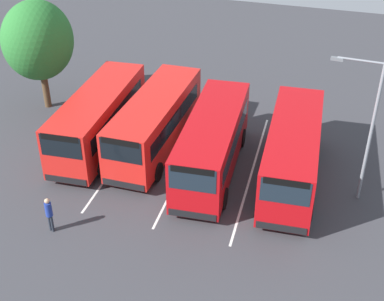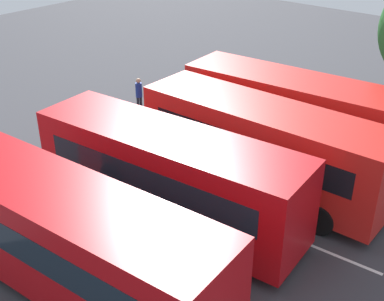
% 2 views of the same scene
% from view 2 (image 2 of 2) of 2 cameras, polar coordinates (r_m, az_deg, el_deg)
% --- Properties ---
extents(ground_plane, '(62.92, 62.92, 0.00)m').
position_cam_2_polar(ground_plane, '(18.09, 2.19, -6.11)').
color(ground_plane, '#38383D').
extents(bus_far_left, '(9.51, 3.23, 3.24)m').
position_cam_2_polar(bus_far_left, '(21.19, 11.40, 4.25)').
color(bus_far_left, red).
rests_on(bus_far_left, ground).
extents(bus_center_left, '(9.39, 2.76, 3.24)m').
position_cam_2_polar(bus_center_left, '(18.36, 7.87, 0.68)').
color(bus_center_left, red).
rests_on(bus_center_left, ground).
extents(bus_center_right, '(9.52, 3.31, 3.24)m').
position_cam_2_polar(bus_center_right, '(16.41, -2.74, -2.64)').
color(bus_center_right, '#B70C11').
rests_on(bus_center_right, ground).
extents(bus_far_right, '(9.50, 3.18, 3.24)m').
position_cam_2_polar(bus_far_right, '(13.92, -13.26, -9.81)').
color(bus_far_right, '#B70C11').
rests_on(bus_far_right, ground).
extents(pedestrian, '(0.39, 0.39, 1.83)m').
position_cam_2_polar(pedestrian, '(24.78, -5.99, 6.47)').
color(pedestrian, '#232833').
rests_on(pedestrian, ground).
extents(lane_stripe_outer_left, '(12.15, 0.89, 0.01)m').
position_cam_2_polar(lane_stripe_outer_left, '(20.71, 8.54, -1.62)').
color(lane_stripe_outer_left, silver).
rests_on(lane_stripe_outer_left, ground).
extents(lane_stripe_inner_left, '(12.15, 0.89, 0.01)m').
position_cam_2_polar(lane_stripe_inner_left, '(18.09, 2.19, -6.10)').
color(lane_stripe_inner_left, silver).
rests_on(lane_stripe_inner_left, ground).
extents(lane_stripe_inner_right, '(12.15, 0.89, 0.01)m').
position_cam_2_polar(lane_stripe_inner_right, '(15.91, -6.26, -11.83)').
color(lane_stripe_inner_right, silver).
rests_on(lane_stripe_inner_right, ground).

